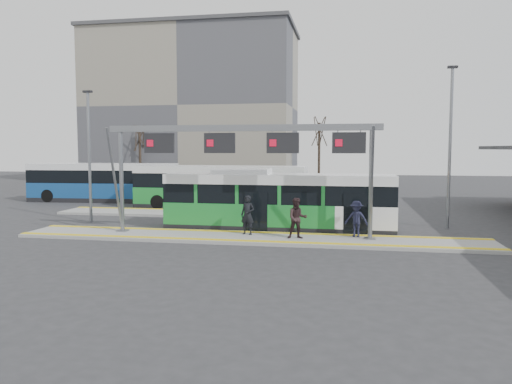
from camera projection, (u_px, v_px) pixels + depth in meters
ground at (250, 239)px, 23.32m from camera, size 120.00×120.00×0.00m
platform_main at (250, 238)px, 23.31m from camera, size 22.00×3.00×0.15m
platform_second at (213, 214)px, 31.87m from camera, size 20.00×3.00×0.15m
tactile_main at (250, 236)px, 23.31m from camera, size 22.00×2.65×0.02m
tactile_second at (217, 210)px, 32.99m from camera, size 20.00×0.35×0.02m
gantry at (243, 147)px, 23.26m from camera, size 13.00×1.68×5.20m
apartment_block at (194, 107)px, 60.31m from camera, size 24.50×12.50×18.40m
hero_bus at (278, 202)px, 25.82m from camera, size 11.75×2.60×3.22m
bg_bus_green at (220, 188)px, 35.17m from camera, size 12.13×2.76×3.02m
bg_bus_blue at (103, 183)px, 39.97m from camera, size 11.84×3.26×3.05m
passenger_a at (248, 215)px, 23.76m from camera, size 0.77×0.60×1.87m
passenger_b at (297, 218)px, 22.68m from camera, size 1.03×0.87×1.86m
passenger_c at (356, 219)px, 23.14m from camera, size 1.18×0.81×1.68m
tree_left at (251, 132)px, 54.73m from camera, size 1.40×1.40×8.04m
tree_mid at (319, 132)px, 55.39m from camera, size 1.40×1.40×8.04m
tree_far at (140, 138)px, 54.92m from camera, size 1.40×1.40×7.06m
lamp_west at (89, 153)px, 28.48m from camera, size 0.50×0.25×7.51m
lamp_east at (450, 144)px, 26.17m from camera, size 0.50×0.25×8.52m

